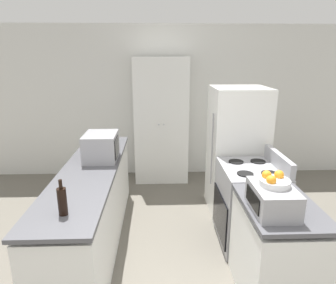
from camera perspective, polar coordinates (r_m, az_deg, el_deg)
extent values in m
cube|color=silver|center=(5.29, -0.65, 7.51)|extent=(7.00, 0.06, 2.60)
cube|color=silver|center=(3.59, -14.23, -12.30)|extent=(0.58, 2.56, 0.84)
cube|color=#4C4C51|center=(3.39, -14.79, -5.21)|extent=(0.60, 2.61, 0.04)
cube|color=silver|center=(2.95, 19.61, -19.60)|extent=(0.58, 0.84, 0.84)
cube|color=#4C4C51|center=(2.71, 20.57, -11.37)|extent=(0.60, 0.86, 0.04)
cube|color=silver|center=(5.04, -1.30, 4.03)|extent=(0.89, 0.50, 2.07)
sphere|color=#B2B2B7|center=(4.78, -1.74, 3.36)|extent=(0.03, 0.03, 0.03)
sphere|color=#B2B2B7|center=(4.78, -0.78, 3.37)|extent=(0.03, 0.03, 0.03)
cube|color=#9E9EA3|center=(3.61, 15.13, -11.54)|extent=(0.64, 0.77, 0.91)
cube|color=black|center=(3.58, 9.83, -13.47)|extent=(0.02, 0.68, 0.50)
cube|color=#9E9EA3|center=(3.49, 20.33, -3.33)|extent=(0.06, 0.73, 0.16)
cylinder|color=black|center=(3.22, 14.49, -5.89)|extent=(0.17, 0.17, 0.01)
cylinder|color=black|center=(3.55, 12.84, -3.66)|extent=(0.17, 0.17, 0.01)
cylinder|color=black|center=(3.30, 18.78, -5.70)|extent=(0.17, 0.17, 0.01)
cylinder|color=black|center=(3.62, 16.76, -3.55)|extent=(0.17, 0.17, 0.01)
cube|color=white|center=(4.15, 12.91, -1.68)|extent=(0.71, 0.70, 1.71)
cylinder|color=gray|center=(3.86, 8.38, -1.44)|extent=(0.02, 0.02, 0.94)
cube|color=#939399|center=(3.60, -12.63, -0.86)|extent=(0.37, 0.47, 0.31)
cube|color=black|center=(3.54, -9.73, -1.00)|extent=(0.01, 0.29, 0.22)
cylinder|color=black|center=(2.47, -19.48, -10.66)|extent=(0.07, 0.07, 0.22)
cylinder|color=black|center=(2.41, -19.81, -7.57)|extent=(0.03, 0.03, 0.07)
cube|color=#939399|center=(2.52, 19.30, -10.19)|extent=(0.31, 0.44, 0.21)
cube|color=black|center=(2.47, 15.82, -10.45)|extent=(0.01, 0.31, 0.13)
cylinder|color=silver|center=(2.49, 19.66, -7.29)|extent=(0.24, 0.24, 0.05)
sphere|color=orange|center=(2.54, 20.39, -5.89)|extent=(0.08, 0.08, 0.08)
sphere|color=orange|center=(2.50, 18.27, -6.00)|extent=(0.08, 0.08, 0.08)
sphere|color=orange|center=(2.41, 19.07, -6.88)|extent=(0.08, 0.08, 0.08)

